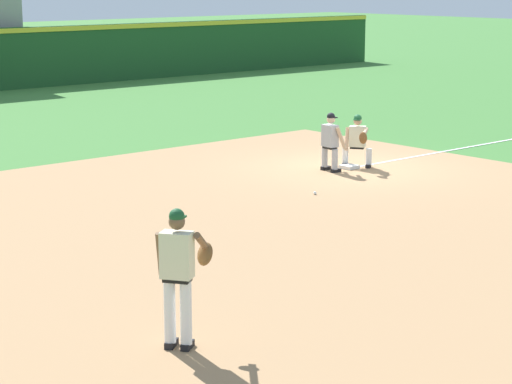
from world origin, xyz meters
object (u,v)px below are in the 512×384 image
at_px(baseball, 315,193).
at_px(baserunner, 331,140).
at_px(first_base_bag, 349,167).
at_px(pitcher, 179,269).
at_px(first_baseman, 358,139).

xyz_separation_m(baseball, baserunner, (2.18, 1.70, 0.76)).
bearing_deg(baserunner, first_base_bag, -6.76).
bearing_deg(pitcher, first_baseman, 33.19).
distance_m(pitcher, baserunner, 12.32).
height_order(first_base_bag, baserunner, baserunner).
distance_m(first_base_bag, pitcher, 12.81).
relative_size(baseball, pitcher, 0.04).
height_order(baseball, first_baseman, first_baseman).
bearing_deg(first_baseman, pitcher, -146.81).
bearing_deg(baseball, baserunner, 37.88).
relative_size(baseball, first_baseman, 0.06).
bearing_deg(first_baseman, first_base_bag, 175.34).
bearing_deg(baserunner, first_baseman, -6.13).
bearing_deg(first_baseman, baseball, -152.28).
relative_size(first_base_bag, baserunner, 0.26).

